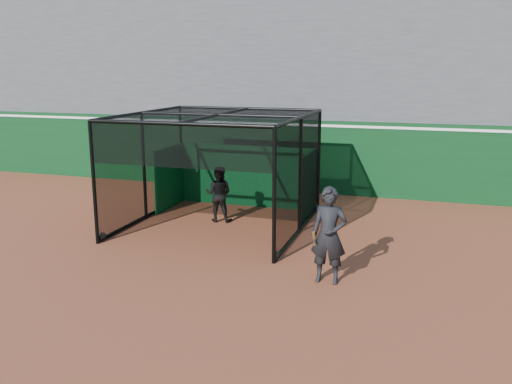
% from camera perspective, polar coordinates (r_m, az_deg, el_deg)
% --- Properties ---
extents(ground, '(120.00, 120.00, 0.00)m').
position_cam_1_polar(ground, '(11.65, -7.61, -8.51)').
color(ground, brown).
rests_on(ground, ground).
extents(outfield_wall, '(50.00, 0.50, 2.50)m').
position_cam_1_polar(outfield_wall, '(19.10, 3.24, 4.02)').
color(outfield_wall, '#093414').
rests_on(outfield_wall, ground).
extents(grandstand, '(50.00, 7.85, 8.95)m').
position_cam_1_polar(grandstand, '(22.54, 5.84, 13.46)').
color(grandstand, '#4C4C4F').
rests_on(grandstand, ground).
extents(batting_cage, '(4.62, 4.95, 3.03)m').
position_cam_1_polar(batting_cage, '(14.69, -3.95, 2.19)').
color(batting_cage, black).
rests_on(batting_cage, ground).
extents(batter, '(0.83, 0.68, 1.57)m').
position_cam_1_polar(batter, '(15.23, -3.95, -0.21)').
color(batter, black).
rests_on(batter, ground).
extents(on_deck_player, '(0.72, 0.48, 1.96)m').
position_cam_1_polar(on_deck_player, '(10.90, 7.68, -4.57)').
color(on_deck_player, black).
rests_on(on_deck_player, ground).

